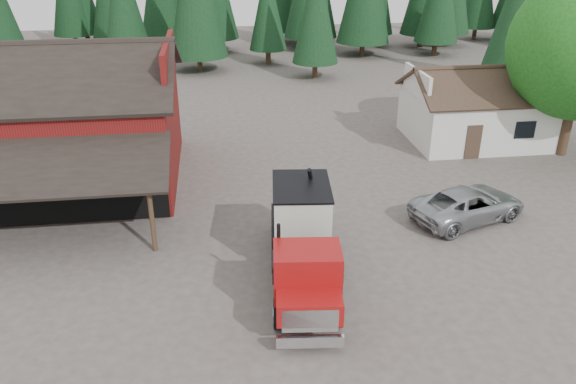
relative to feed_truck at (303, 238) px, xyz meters
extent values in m
plane|color=#4F453E|center=(-0.06, 0.73, -1.74)|extent=(120.00, 120.00, 0.00)
cube|color=maroon|center=(-11.06, 10.73, 0.76)|extent=(12.00, 10.00, 5.00)
cube|color=black|center=(-11.06, 8.23, 4.26)|extent=(12.80, 5.53, 2.35)
cube|color=black|center=(-11.06, 13.23, 4.26)|extent=(12.80, 5.53, 2.35)
cube|color=maroon|center=(-5.06, 10.73, 4.26)|extent=(0.25, 7.00, 2.00)
cube|color=black|center=(-11.06, 4.13, 1.66)|extent=(12.40, 3.53, 1.44)
cylinder|color=#382619|center=(-5.66, 2.83, -0.34)|extent=(0.20, 0.20, 2.80)
cube|color=black|center=(-11.06, 5.68, 0.26)|extent=(11.70, 0.08, 3.90)
cube|color=silver|center=(12.94, 13.73, -0.24)|extent=(8.00, 6.00, 3.00)
cube|color=#38281E|center=(12.94, 12.23, 2.01)|extent=(8.60, 3.42, 1.80)
cube|color=#38281E|center=(12.94, 15.23, 2.01)|extent=(8.60, 3.42, 1.80)
cube|color=silver|center=(8.94, 13.73, 2.01)|extent=(0.20, 4.20, 1.50)
cube|color=silver|center=(16.94, 13.73, 2.01)|extent=(0.20, 4.20, 1.50)
cube|color=#38281E|center=(11.44, 10.71, -0.74)|extent=(0.90, 0.06, 2.00)
cube|color=black|center=(14.44, 10.71, -0.14)|extent=(1.20, 0.06, 1.00)
cylinder|color=#382619|center=(16.94, 10.73, -0.14)|extent=(0.60, 0.60, 3.20)
sphere|color=#135515|center=(15.74, 11.53, 3.26)|extent=(4.40, 4.40, 4.40)
cylinder|color=#382619|center=(5.94, 30.73, -0.94)|extent=(0.44, 0.44, 1.60)
cone|color=black|center=(5.94, 30.73, 4.16)|extent=(3.96, 3.96, 9.00)
cylinder|color=#382619|center=(21.94, 26.73, -0.94)|extent=(0.44, 0.44, 1.60)
cylinder|color=#382619|center=(-4.06, 34.73, -0.94)|extent=(0.44, 0.44, 1.60)
cylinder|color=black|center=(-1.24, -2.62, -1.25)|extent=(0.42, 1.02, 0.99)
cylinder|color=black|center=(0.65, -2.82, -1.25)|extent=(0.42, 1.02, 0.99)
cylinder|color=black|center=(-0.78, 1.69, -1.25)|extent=(0.42, 1.02, 0.99)
cylinder|color=black|center=(1.10, 1.50, -1.25)|extent=(0.42, 1.02, 0.99)
cylinder|color=black|center=(-0.65, 2.95, -1.25)|extent=(0.42, 1.02, 0.99)
cylinder|color=black|center=(1.24, 2.76, -1.25)|extent=(0.42, 1.02, 0.99)
cube|color=black|center=(0.01, 0.16, -0.89)|extent=(1.80, 7.84, 0.36)
cube|color=silver|center=(-0.44, -4.12, -1.25)|extent=(2.09, 0.38, 0.41)
cube|color=silver|center=(-0.43, -4.03, -0.52)|extent=(1.72, 0.27, 0.81)
cube|color=maroon|center=(-0.37, -3.49, -0.39)|extent=(2.15, 1.38, 0.77)
cube|color=maroon|center=(-0.25, -2.32, 0.11)|extent=(2.32, 1.75, 1.67)
cube|color=black|center=(-0.32, -3.04, 0.38)|extent=(1.90, 0.27, 0.81)
cylinder|color=black|center=(-1.06, -1.42, 0.61)|extent=(0.14, 0.14, 1.63)
cube|color=black|center=(-0.15, -1.42, 0.06)|extent=(2.22, 0.34, 1.45)
cube|color=black|center=(0.14, 1.41, -0.64)|extent=(2.84, 5.46, 0.14)
cube|color=beige|center=(0.14, 1.41, 0.70)|extent=(2.38, 3.18, 1.45)
cone|color=beige|center=(0.14, 1.41, -0.21)|extent=(2.19, 2.19, 0.63)
cube|color=black|center=(0.14, 1.41, 1.44)|extent=(2.48, 3.28, 0.07)
cylinder|color=black|center=(0.81, 2.62, 0.61)|extent=(0.87, 1.93, 2.76)
cube|color=maroon|center=(-0.17, 3.63, -0.39)|extent=(0.61, 0.78, 0.41)
cylinder|color=silver|center=(0.85, -1.84, -0.98)|extent=(0.60, 0.95, 0.51)
imported|color=#A7ABAE|center=(8.09, 3.73, -1.00)|extent=(5.90, 4.11, 1.50)
cube|color=maroon|center=(-0.36, 0.41, -1.44)|extent=(1.19, 1.30, 0.60)
camera|label=1|loc=(-2.91, -17.46, 10.18)|focal=35.00mm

